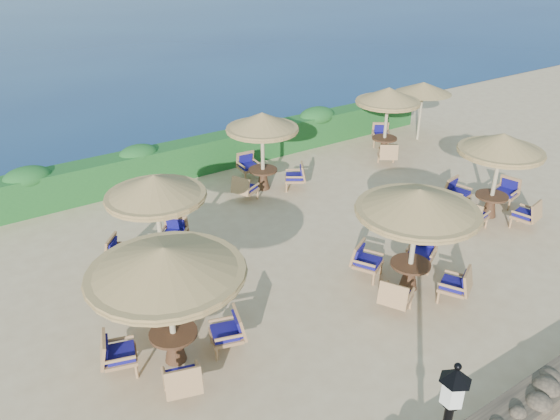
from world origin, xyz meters
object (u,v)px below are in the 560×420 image
object	(u,v)px
cafe_set_2	(498,164)
cafe_set_4	(262,138)
cafe_set_0	(168,283)
cafe_set_1	(416,221)
cafe_set_3	(157,210)
cafe_set_5	(387,106)
extra_parasol	(423,88)

from	to	relation	value
cafe_set_2	cafe_set_4	bearing A→B (deg)	129.86
cafe_set_0	cafe_set_1	xyz separation A→B (m)	(5.75, -0.84, -0.04)
cafe_set_2	cafe_set_3	distance (m)	9.82
cafe_set_0	cafe_set_2	size ratio (longest dim) A/B	1.05
cafe_set_1	cafe_set_3	bearing A→B (deg)	138.61
cafe_set_3	cafe_set_5	bearing A→B (deg)	15.19
cafe_set_0	cafe_set_5	bearing A→B (deg)	27.74
cafe_set_1	cafe_set_2	bearing A→B (deg)	15.22
cafe_set_3	cafe_set_5	world-z (taller)	same
cafe_set_2	cafe_set_5	distance (m)	5.65
cafe_set_3	extra_parasol	bearing A→B (deg)	14.59
cafe_set_3	cafe_set_4	xyz separation A→B (m)	(4.79, 2.79, 0.07)
cafe_set_1	extra_parasol	bearing A→B (deg)	42.15
extra_parasol	cafe_set_0	size ratio (longest dim) A/B	0.79
cafe_set_0	cafe_set_1	size ratio (longest dim) A/B	1.05
extra_parasol	cafe_set_3	xyz separation A→B (m)	(-12.79, -3.33, -0.45)
extra_parasol	cafe_set_5	world-z (taller)	cafe_set_5
cafe_set_4	cafe_set_5	world-z (taller)	same
cafe_set_2	cafe_set_4	size ratio (longest dim) A/B	1.04
cafe_set_2	cafe_set_4	distance (m)	7.23
cafe_set_0	cafe_set_5	distance (m)	12.97
cafe_set_4	extra_parasol	bearing A→B (deg)	3.87
cafe_set_0	cafe_set_1	world-z (taller)	same
extra_parasol	cafe_set_0	bearing A→B (deg)	-154.79
cafe_set_1	cafe_set_5	xyz separation A→B (m)	(5.73, 6.88, 0.09)
extra_parasol	cafe_set_2	xyz separation A→B (m)	(-3.37, -6.09, -0.44)
extra_parasol	cafe_set_2	distance (m)	6.97
cafe_set_0	cafe_set_2	xyz separation A→B (m)	(10.56, 0.46, -0.15)
cafe_set_1	cafe_set_3	size ratio (longest dim) A/B	1.09
extra_parasol	cafe_set_1	distance (m)	11.03
cafe_set_1	cafe_set_4	bearing A→B (deg)	88.54
cafe_set_3	cafe_set_4	bearing A→B (deg)	30.19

